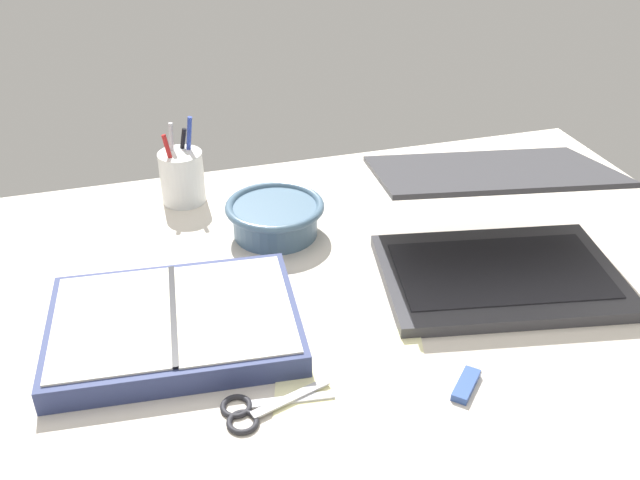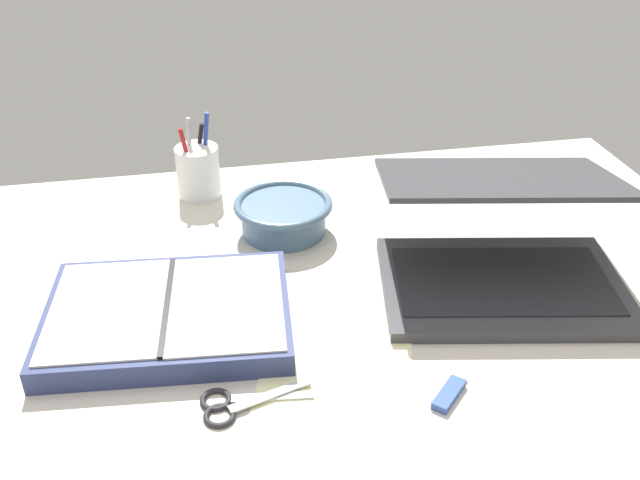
% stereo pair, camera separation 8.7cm
% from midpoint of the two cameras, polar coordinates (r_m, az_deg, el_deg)
% --- Properties ---
extents(desk_top, '(1.40, 1.00, 0.02)m').
position_cam_midpoint_polar(desk_top, '(1.03, 2.18, -6.31)').
color(desk_top, beige).
rests_on(desk_top, ground).
extents(laptop, '(0.41, 0.40, 0.17)m').
position_cam_midpoint_polar(laptop, '(1.11, 16.44, -0.59)').
color(laptop, '#38383D').
rests_on(laptop, desk_top).
extents(bowl, '(0.17, 0.17, 0.06)m').
position_cam_midpoint_polar(bowl, '(1.19, -0.87, 2.00)').
color(bowl, slate).
rests_on(bowl, desk_top).
extents(pen_cup, '(0.08, 0.08, 0.16)m').
position_cam_midpoint_polar(pen_cup, '(1.31, -7.87, 5.47)').
color(pen_cup, white).
rests_on(pen_cup, desk_top).
extents(planner, '(0.35, 0.27, 0.04)m').
position_cam_midpoint_polar(planner, '(1.00, -9.60, -6.00)').
color(planner, navy).
rests_on(planner, desk_top).
extents(scissors, '(0.14, 0.07, 0.01)m').
position_cam_midpoint_polar(scissors, '(0.88, -4.21, -13.09)').
color(scissors, '#B7B7BC').
rests_on(scissors, desk_top).
extents(paper_sheet_front, '(0.27, 0.33, 0.00)m').
position_cam_midpoint_polar(paper_sheet_front, '(0.88, 3.86, -13.24)').
color(paper_sheet_front, '#F4EFB2').
rests_on(paper_sheet_front, desk_top).
extents(usb_drive, '(0.06, 0.06, 0.01)m').
position_cam_midpoint_polar(usb_drive, '(0.91, 13.08, -11.94)').
color(usb_drive, '#33519E').
rests_on(usb_drive, desk_top).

